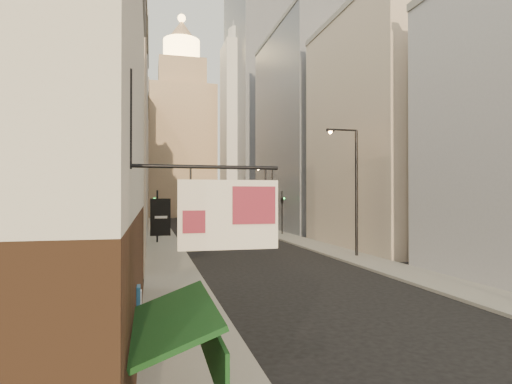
% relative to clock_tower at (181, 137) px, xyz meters
% --- Properties ---
extents(sidewalk_left, '(3.00, 140.00, 0.15)m').
position_rel_clock_tower_xyz_m(sidewalk_left, '(-5.50, -37.00, -17.56)').
color(sidewalk_left, gray).
rests_on(sidewalk_left, ground).
extents(sidewalk_right, '(3.00, 140.00, 0.15)m').
position_rel_clock_tower_xyz_m(sidewalk_right, '(7.50, -37.00, -17.56)').
color(sidewalk_right, gray).
rests_on(sidewalk_right, ground).
extents(near_building_left, '(8.30, 23.04, 12.30)m').
position_rel_clock_tower_xyz_m(near_building_left, '(-9.99, -83.00, -11.61)').
color(near_building_left, '#513421').
rests_on(near_building_left, ground).
extents(left_bldg_beige, '(8.00, 12.00, 16.00)m').
position_rel_clock_tower_xyz_m(left_bldg_beige, '(-11.00, -66.00, -9.63)').
color(left_bldg_beige, '#C1AE98').
rests_on(left_bldg_beige, ground).
extents(left_bldg_grey, '(8.00, 16.00, 20.00)m').
position_rel_clock_tower_xyz_m(left_bldg_grey, '(-11.00, -50.00, -7.63)').
color(left_bldg_grey, '#9D9CA2').
rests_on(left_bldg_grey, ground).
extents(left_bldg_tan, '(8.00, 18.00, 17.00)m').
position_rel_clock_tower_xyz_m(left_bldg_tan, '(-11.00, -32.00, -9.13)').
color(left_bldg_tan, tan).
rests_on(left_bldg_tan, ground).
extents(left_bldg_wingrid, '(8.00, 20.00, 24.00)m').
position_rel_clock_tower_xyz_m(left_bldg_wingrid, '(-11.00, -12.00, -5.63)').
color(left_bldg_wingrid, gray).
rests_on(left_bldg_wingrid, ground).
extents(right_bldg_beige, '(8.00, 16.00, 20.00)m').
position_rel_clock_tower_xyz_m(right_bldg_beige, '(13.00, -62.00, -7.63)').
color(right_bldg_beige, '#C1AE98').
rests_on(right_bldg_beige, ground).
extents(right_bldg_wingrid, '(8.00, 20.00, 26.00)m').
position_rel_clock_tower_xyz_m(right_bldg_wingrid, '(13.00, -42.00, -4.63)').
color(right_bldg_wingrid, gray).
rests_on(right_bldg_wingrid, ground).
extents(highrise, '(21.00, 23.00, 51.20)m').
position_rel_clock_tower_xyz_m(highrise, '(19.00, -14.00, 8.02)').
color(highrise, gray).
rests_on(highrise, ground).
extents(clock_tower, '(14.00, 14.00, 44.90)m').
position_rel_clock_tower_xyz_m(clock_tower, '(0.00, 0.00, 0.00)').
color(clock_tower, tan).
rests_on(clock_tower, ground).
extents(white_tower, '(8.00, 8.00, 41.50)m').
position_rel_clock_tower_xyz_m(white_tower, '(11.00, -14.00, 0.97)').
color(white_tower, silver).
rests_on(white_tower, ground).
extents(streetlamp_mid, '(2.44, 0.27, 9.29)m').
position_rel_clock_tower_xyz_m(streetlamp_mid, '(7.61, -67.29, -12.33)').
color(streetlamp_mid, black).
rests_on(streetlamp_mid, ground).
extents(streetlamp_far, '(2.09, 0.33, 7.98)m').
position_rel_clock_tower_xyz_m(streetlamp_far, '(7.81, -44.67, -13.08)').
color(streetlamp_far, black).
rests_on(streetlamp_far, ground).
extents(traffic_light_left, '(0.56, 0.46, 5.00)m').
position_rel_clock_tower_xyz_m(traffic_light_left, '(-6.06, -54.65, -14.15)').
color(traffic_light_left, black).
rests_on(traffic_light_left, ground).
extents(traffic_light_right, '(0.65, 0.64, 5.00)m').
position_rel_clock_tower_xyz_m(traffic_light_right, '(7.90, -49.14, -13.91)').
color(traffic_light_right, black).
rests_on(traffic_light_right, ground).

